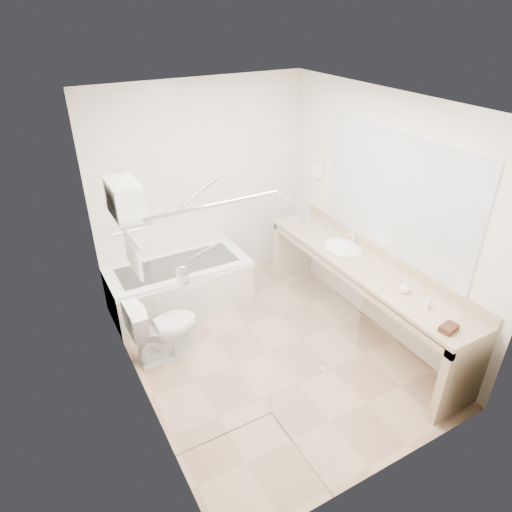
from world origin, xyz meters
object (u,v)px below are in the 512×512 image
amenity_basket (449,328)px  toilet (164,328)px  bathtub (180,285)px  water_bottle_left (305,216)px  vanity_counter (363,281)px

amenity_basket → toilet: bearing=135.9°
bathtub → amenity_basket: amenity_basket is taller
amenity_basket → water_bottle_left: size_ratio=0.91×
bathtub → vanity_counter: (1.52, -1.39, 0.36)m
bathtub → toilet: (-0.45, -0.75, 0.07)m
vanity_counter → toilet: size_ratio=3.86×
toilet → water_bottle_left: water_bottle_left is taller
amenity_basket → water_bottle_left: bearing=86.4°
bathtub → water_bottle_left: (1.54, -0.27, 0.65)m
bathtub → amenity_basket: 2.97m
vanity_counter → bathtub: bearing=137.6°
vanity_counter → toilet: bearing=162.1°
vanity_counter → toilet: (-1.97, 0.64, -0.30)m
toilet → water_bottle_left: 2.13m
water_bottle_left → vanity_counter: bearing=-91.0°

